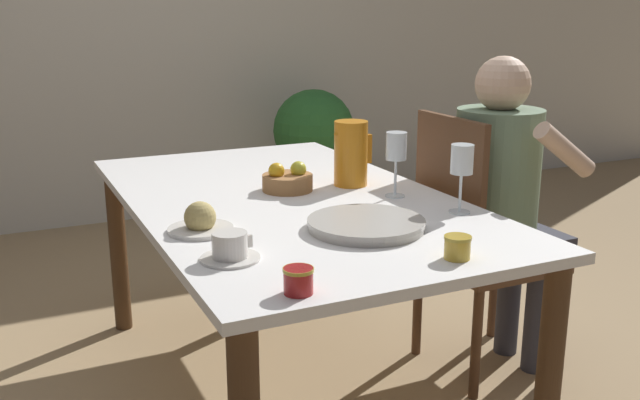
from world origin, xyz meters
TOP-DOWN VIEW (x-y plane):
  - ground_plane at (0.00, 0.00)m, footprint 20.00×20.00m
  - wall_back at (0.00, 2.45)m, footprint 10.00×0.06m
  - dining_table at (0.00, 0.00)m, footprint 0.99×1.71m
  - chair_person_side at (0.67, -0.12)m, footprint 0.42×0.42m
  - person_seated at (0.77, -0.16)m, footprint 0.39×0.41m
  - red_pitcher at (0.26, 0.05)m, footprint 0.14×0.12m
  - wine_glass_water at (0.32, -0.15)m, footprint 0.07×0.07m
  - wine_glass_juice at (0.40, -0.40)m, footprint 0.07×0.07m
  - teacup_near_person at (-0.36, -0.51)m, footprint 0.15×0.15m
  - serving_tray at (0.06, -0.43)m, footprint 0.33×0.33m
  - bread_plate at (-0.37, -0.25)m, footprint 0.18×0.18m
  - jam_jar_amber at (-0.30, -0.78)m, footprint 0.07×0.07m
  - jam_jar_red at (0.15, -0.74)m, footprint 0.07×0.07m
  - fruit_bowl at (0.03, 0.07)m, footprint 0.17×0.17m
  - potted_plant at (1.00, 1.97)m, footprint 0.52×0.52m

SIDE VIEW (x-z plane):
  - ground_plane at x=0.00m, z-range 0.00..0.00m
  - chair_person_side at x=0.67m, z-range 0.02..0.98m
  - potted_plant at x=1.00m, z-range 0.13..0.96m
  - dining_table at x=0.00m, z-range 0.27..0.99m
  - person_seated at x=0.77m, z-range 0.11..1.27m
  - serving_tray at x=0.06m, z-range 0.72..0.75m
  - bread_plate at x=-0.37m, z-range 0.71..0.80m
  - teacup_near_person at x=-0.36m, z-range 0.72..0.79m
  - jam_jar_amber at x=-0.30m, z-range 0.73..0.78m
  - jam_jar_red at x=0.15m, z-range 0.73..0.78m
  - fruit_bowl at x=0.03m, z-range 0.71..0.81m
  - red_pitcher at x=0.26m, z-range 0.72..0.95m
  - wine_glass_juice at x=0.40m, z-range 0.77..0.98m
  - wine_glass_water at x=0.32m, z-range 0.77..0.99m
  - wall_back at x=0.00m, z-range 0.00..2.60m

